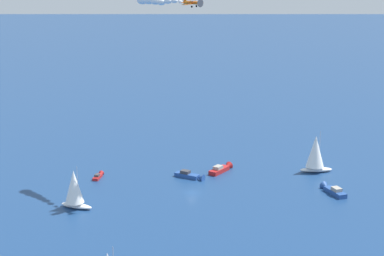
{
  "coord_description": "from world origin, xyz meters",
  "views": [
    {
      "loc": [
        58.04,
        160.99,
        64.1
      ],
      "look_at": [
        0.0,
        0.0,
        20.27
      ],
      "focal_mm": 56.21,
      "sensor_mm": 36.0,
      "label": 1
    }
  ],
  "objects": [
    {
      "name": "sailboat_far_stbd",
      "position": [
        35.21,
        0.08,
        5.7
      ],
      "size": [
        9.1,
        8.37,
        12.49
      ],
      "color": "white",
      "rests_on": "ground_plane"
    },
    {
      "name": "motorboat_near_centre",
      "position": [
        23.83,
        -23.68,
        0.54
      ],
      "size": [
        4.9,
        6.93,
        2.01
      ],
      "color": "#B21E1E",
      "rests_on": "ground_plane"
    },
    {
      "name": "smoke_trail_lead",
      "position": [
        7.1,
        -15.65,
        56.58
      ],
      "size": [
        10.08,
        18.72,
        2.95
      ],
      "color": "white"
    },
    {
      "name": "ground_plane",
      "position": [
        0.0,
        0.0,
        0.0
      ],
      "size": [
        2000.0,
        2000.0,
        0.0
      ],
      "primitive_type": "plane",
      "color": "navy"
    },
    {
      "name": "biplane_lead",
      "position": [
        -0.11,
        0.27,
        56.6
      ],
      "size": [
        7.18,
        7.07,
        3.6
      ],
      "color": "orange"
    },
    {
      "name": "motorboat_inshore",
      "position": [
        -39.98,
        14.38,
        0.83
      ],
      "size": [
        2.9,
        10.69,
        3.09
      ],
      "color": "#23478C",
      "rests_on": "ground_plane"
    },
    {
      "name": "motorboat_mid_cluster",
      "position": [
        -16.32,
        -15.99,
        0.85
      ],
      "size": [
        10.52,
        8.56,
        3.16
      ],
      "color": "#B21E1E",
      "rests_on": "ground_plane"
    },
    {
      "name": "sailboat_offshore",
      "position": [
        -45.39,
        -4.79,
        6.44
      ],
      "size": [
        11.35,
        7.32,
        14.1
      ],
      "color": "white",
      "rests_on": "ground_plane"
    },
    {
      "name": "motorboat_trailing",
      "position": [
        -4.24,
        -12.88,
        0.8
      ],
      "size": [
        8.63,
        9.43,
        2.95
      ],
      "color": "#23478C",
      "rests_on": "ground_plane"
    }
  ]
}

